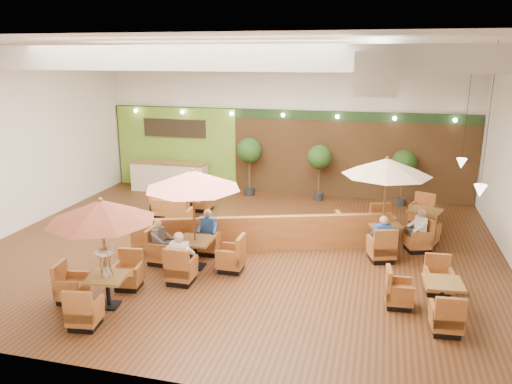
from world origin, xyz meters
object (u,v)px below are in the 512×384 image
(topiary_1, at_px, (320,159))
(table_3, at_px, (184,206))
(table_1, at_px, (194,201))
(table_4, at_px, (429,296))
(diner_2, at_px, (160,237))
(booth_divider, at_px, (263,234))
(diner_3, at_px, (383,234))
(table_0, at_px, (100,229))
(table_5, at_px, (423,223))
(topiary_0, at_px, (249,153))
(topiary_2, at_px, (404,165))
(diner_0, at_px, (180,253))
(service_counter, at_px, (169,177))
(diner_1, at_px, (208,227))
(diner_4, at_px, (419,225))
(table_2, at_px, (385,186))

(topiary_1, bearing_deg, table_3, -139.77)
(table_1, xyz_separation_m, table_4, (5.55, -0.86, -1.44))
(diner_2, bearing_deg, booth_divider, 131.10)
(table_4, bearing_deg, diner_3, 107.38)
(table_0, height_order, table_5, table_0)
(diner_3, bearing_deg, table_5, 51.36)
(topiary_0, height_order, topiary_2, topiary_0)
(diner_0, relative_size, diner_2, 1.16)
(service_counter, distance_m, table_1, 7.69)
(table_0, bearing_deg, booth_divider, 48.69)
(diner_0, distance_m, diner_1, 1.88)
(table_0, height_order, topiary_2, table_0)
(service_counter, distance_m, table_5, 9.77)
(service_counter, relative_size, booth_divider, 0.42)
(topiary_0, distance_m, topiary_2, 5.61)
(diner_2, relative_size, diner_3, 0.90)
(service_counter, relative_size, diner_4, 3.99)
(diner_2, xyz_separation_m, diner_3, (5.49, 1.57, 0.03))
(table_2, distance_m, diner_4, 1.40)
(topiary_2, bearing_deg, topiary_0, -180.00)
(service_counter, xyz_separation_m, booth_divider, (5.05, -5.17, -0.09))
(service_counter, distance_m, table_4, 11.89)
(topiary_0, height_order, topiary_1, topiary_0)
(topiary_0, bearing_deg, diner_1, -85.77)
(table_5, bearing_deg, diner_3, -95.69)
(table_2, bearing_deg, table_4, -92.44)
(table_3, distance_m, diner_2, 3.62)
(diner_4, bearing_deg, booth_divider, 85.97)
(topiary_2, xyz_separation_m, diner_4, (0.33, -4.34, -0.76))
(table_2, bearing_deg, diner_3, -108.94)
(topiary_2, height_order, diner_0, topiary_2)
(diner_0, relative_size, diner_3, 1.05)
(table_5, distance_m, topiary_2, 3.19)
(table_3, distance_m, diner_0, 4.80)
(table_2, bearing_deg, topiary_2, 62.95)
(topiary_2, relative_size, diner_0, 2.42)
(diner_1, bearing_deg, table_3, -60.65)
(table_5, bearing_deg, topiary_1, 161.15)
(service_counter, height_order, table_2, table_2)
(table_0, xyz_separation_m, diner_3, (5.67, 3.95, -0.99))
(table_3, height_order, table_5, table_3)
(table_1, bearing_deg, diner_2, 179.79)
(table_1, relative_size, diner_3, 3.26)
(topiary_2, bearing_deg, service_counter, -178.70)
(diner_1, bearing_deg, table_5, -157.25)
(service_counter, bearing_deg, table_4, -39.29)
(diner_3, bearing_deg, booth_divider, 169.36)
(topiary_2, distance_m, diner_0, 9.39)
(table_3, bearing_deg, booth_divider, -32.61)
(table_5, relative_size, diner_1, 3.57)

